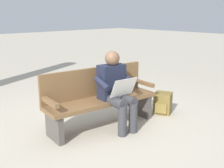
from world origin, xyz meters
The scene contains 4 objects.
ground_plane centered at (0.00, 0.00, 0.00)m, with size 40.00×40.00×0.00m, color #B7AD99.
bench_near centered at (-0.01, -0.07, 0.46)m, with size 1.84×0.68×0.90m.
person_seated centered at (-0.12, 0.18, 0.63)m, with size 0.60×0.60×1.18m.
backpack centered at (-1.16, 0.28, 0.18)m, with size 0.36×0.36×0.37m.
Camera 1 is at (2.60, 3.03, 1.72)m, focal length 44.09 mm.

